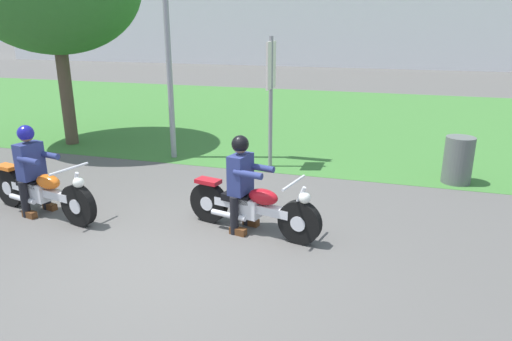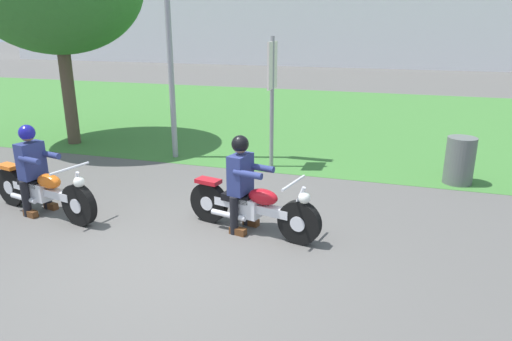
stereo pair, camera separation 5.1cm
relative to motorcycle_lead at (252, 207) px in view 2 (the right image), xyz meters
The scene contains 8 objects.
ground 1.28m from the motorcycle_lead, 124.54° to the right, with size 120.00×120.00×0.00m, color #565451.
grass_verge 8.74m from the motorcycle_lead, 94.55° to the left, with size 60.00×12.00×0.01m, color #3D7533.
motorcycle_lead is the anchor object (origin of this frame).
rider_lead 0.46m from the motorcycle_lead, 166.67° to the left, with size 0.61×0.54×1.38m.
motorcycle_follow 3.26m from the motorcycle_lead, behind, with size 2.18×0.78×0.87m.
rider_follow 3.45m from the motorcycle_lead, behind, with size 0.61×0.54×1.39m.
trash_can 4.32m from the motorcycle_lead, 46.36° to the left, with size 0.52×0.52×0.87m, color #595E5B.
sign_banner 3.45m from the motorcycle_lead, 100.64° to the left, with size 0.08×0.60×2.60m.
Camera 2 is at (2.53, -4.68, 2.82)m, focal length 32.34 mm.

